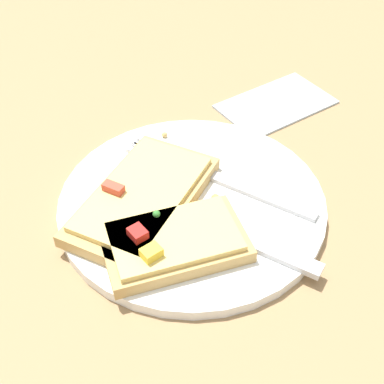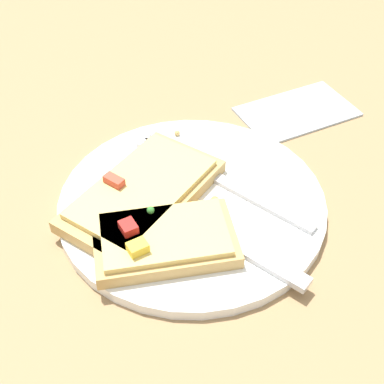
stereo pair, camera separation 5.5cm
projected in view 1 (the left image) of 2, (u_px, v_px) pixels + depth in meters
ground_plane at (192, 207)px, 0.56m from camera, size 4.00×4.00×0.00m
plate at (192, 203)px, 0.56m from camera, size 0.28×0.28×0.01m
fork at (207, 174)px, 0.58m from camera, size 0.11×0.21×0.01m
knife at (230, 233)px, 0.51m from camera, size 0.11×0.21×0.01m
pizza_slice_main at (143, 198)px, 0.54m from camera, size 0.20×0.17×0.03m
pizza_slice_corner at (174, 242)px, 0.50m from camera, size 0.15×0.11×0.03m
crumb_scatter at (191, 207)px, 0.54m from camera, size 0.11×0.19×0.01m
napkin at (276, 103)px, 0.69m from camera, size 0.14×0.09×0.01m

